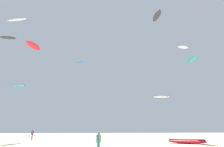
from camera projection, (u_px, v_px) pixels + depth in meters
name	position (u px, v px, depth m)	size (l,w,h in m)	color
person_foreground	(99.00, 141.00, 15.55)	(0.37, 0.52, 1.63)	teal
person_midground	(32.00, 134.00, 32.24)	(0.36, 0.53, 1.61)	#B21E23
kite_grounded_near	(187.00, 141.00, 24.40)	(4.70, 3.55, 0.57)	red
kite_aloft_0	(82.00, 62.00, 36.34)	(2.22, 1.99, 0.28)	blue
kite_aloft_1	(157.00, 16.00, 38.15)	(1.21, 4.07, 0.48)	#2D2D33
kite_aloft_3	(183.00, 47.00, 45.47)	(2.78, 1.14, 0.65)	white
kite_aloft_4	(161.00, 97.00, 54.63)	(4.59, 1.82, 0.53)	white
kite_aloft_5	(8.00, 38.00, 34.66)	(2.80, 1.08, 0.44)	#2D2D33
kite_aloft_6	(17.00, 20.00, 37.39)	(4.21, 2.26, 0.81)	white
kite_aloft_7	(33.00, 46.00, 33.72)	(2.16, 4.04, 0.93)	red
kite_aloft_8	(192.00, 59.00, 48.37)	(1.13, 3.62, 0.86)	#19B29E
kite_aloft_9	(19.00, 86.00, 41.24)	(2.84, 0.91, 0.46)	#19B29E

